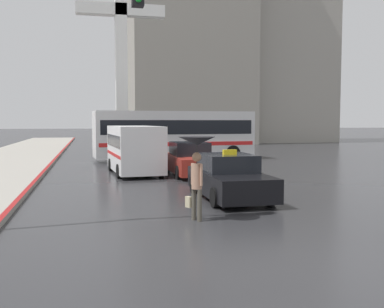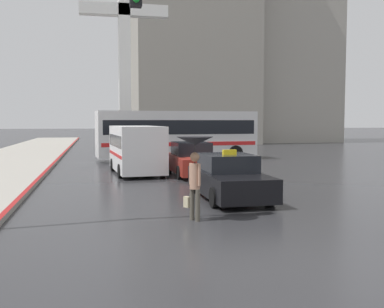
# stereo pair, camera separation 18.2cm
# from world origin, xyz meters

# --- Properties ---
(ground_plane) EXTENTS (300.00, 300.00, 0.00)m
(ground_plane) POSITION_xyz_m (0.00, 0.00, 0.00)
(ground_plane) COLOR #2D2D30
(taxi) EXTENTS (1.91, 4.37, 1.59)m
(taxi) POSITION_xyz_m (1.45, 6.34, 0.66)
(taxi) COLOR black
(taxi) RESTS_ON ground_plane
(sedan_red) EXTENTS (1.91, 4.59, 1.53)m
(sedan_red) POSITION_xyz_m (1.64, 12.90, 0.69)
(sedan_red) COLOR #A52D23
(sedan_red) RESTS_ON ground_plane
(ambulance_van) EXTENTS (2.36, 5.17, 2.28)m
(ambulance_van) POSITION_xyz_m (-0.85, 13.95, 1.27)
(ambulance_van) COLOR white
(ambulance_van) RESTS_ON ground_plane
(city_bus) EXTENTS (10.35, 3.30, 3.14)m
(city_bus) POSITION_xyz_m (2.41, 21.00, 1.75)
(city_bus) COLOR silver
(city_bus) RESTS_ON ground_plane
(pedestrian_with_umbrella) EXTENTS (0.93, 0.93, 2.12)m
(pedestrian_with_umbrella) POSITION_xyz_m (-0.33, 3.43, 1.67)
(pedestrian_with_umbrella) COLOR #4C473D
(pedestrian_with_umbrella) RESTS_ON ground_plane
(traffic_light) EXTENTS (3.89, 0.38, 6.32)m
(traffic_light) POSITION_xyz_m (-3.99, 3.42, 4.38)
(traffic_light) COLOR black
(traffic_light) RESTS_ON ground_plane
(building_tower_near) EXTENTS (13.20, 10.99, 30.45)m
(building_tower_near) POSITION_xyz_m (8.15, 43.12, 15.22)
(building_tower_near) COLOR gray
(building_tower_near) RESTS_ON ground_plane
(building_tower_far) EXTENTS (14.23, 8.29, 32.79)m
(building_tower_far) POSITION_xyz_m (18.79, 44.47, 16.40)
(building_tower_far) COLOR #A39E93
(building_tower_far) RESTS_ON ground_plane
(monument_cross) EXTENTS (6.76, 0.90, 15.37)m
(monument_cross) POSITION_xyz_m (-0.43, 28.16, 8.72)
(monument_cross) COLOR white
(monument_cross) RESTS_ON ground_plane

